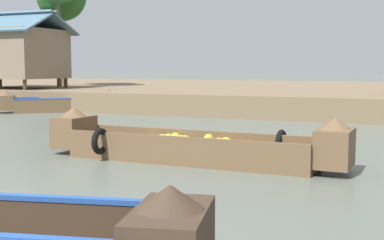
{
  "coord_description": "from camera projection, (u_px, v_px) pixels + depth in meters",
  "views": [
    {
      "loc": [
        5.07,
        -3.53,
        1.82
      ],
      "look_at": [
        0.84,
        6.48,
        0.71
      ],
      "focal_mm": 48.96,
      "sensor_mm": 36.0,
      "label": 1
    }
  ],
  "objects": [
    {
      "name": "riverbank_strip",
      "position": [
        307.0,
        94.0,
        27.09
      ],
      "size": [
        160.0,
        20.0,
        0.81
      ],
      "primitive_type": "cube",
      "color": "#756047",
      "rests_on": "ground"
    },
    {
      "name": "banana_boat",
      "position": [
        189.0,
        145.0,
        10.04
      ],
      "size": [
        6.04,
        1.65,
        0.97
      ],
      "color": "brown",
      "rests_on": "ground"
    },
    {
      "name": "ground_plane",
      "position": [
        214.0,
        132.0,
        14.55
      ],
      "size": [
        300.0,
        300.0,
        0.0
      ],
      "primitive_type": "plane",
      "color": "#596056"
    },
    {
      "name": "stilt_house_left",
      "position": [
        10.0,
        53.0,
        24.56
      ],
      "size": [
        5.17,
        3.8,
        3.54
      ],
      "color": "#4C3826",
      "rests_on": "riverbank_strip"
    },
    {
      "name": "cargo_boat_upstream",
      "position": [
        59.0,
        104.0,
        21.23
      ],
      "size": [
        4.27,
        3.66,
        0.9
      ],
      "color": "brown",
      "rests_on": "ground"
    }
  ]
}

